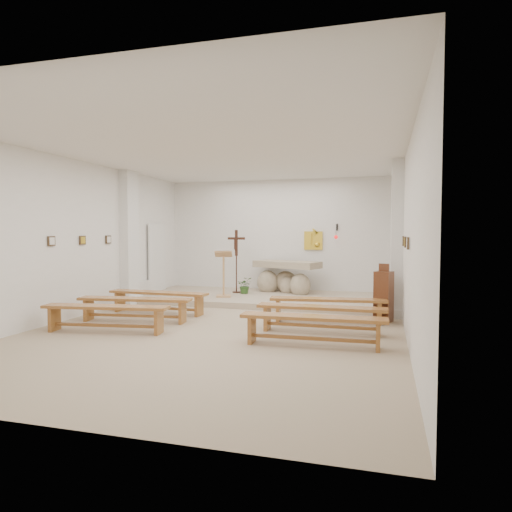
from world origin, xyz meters
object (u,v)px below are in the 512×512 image
(lectern, at_px, (224,273))
(bench_right_second, at_px, (321,313))
(bench_left_front, at_px, (158,297))
(donation_pedestal, at_px, (384,296))
(bench_left_second, at_px, (135,304))
(crucifix_stand, at_px, (236,256))
(bench_right_third, at_px, (313,323))
(bench_left_third, at_px, (106,312))
(bench_right_front, at_px, (328,304))
(altar, at_px, (286,279))

(lectern, relative_size, bench_right_second, 0.53)
(lectern, distance_m, bench_left_front, 2.23)
(donation_pedestal, bearing_deg, bench_left_second, -142.49)
(bench_right_second, bearing_deg, lectern, 134.60)
(lectern, height_order, donation_pedestal, lectern)
(lectern, xyz_separation_m, bench_left_front, (-0.90, -2.00, -0.40))
(crucifix_stand, bearing_deg, bench_right_third, -48.24)
(crucifix_stand, xyz_separation_m, bench_left_front, (-0.96, -2.94, -0.81))
(crucifix_stand, xyz_separation_m, donation_pedestal, (4.12, -2.52, -0.65))
(bench_left_front, distance_m, bench_right_third, 4.47)
(lectern, height_order, bench_right_second, lectern)
(lectern, xyz_separation_m, crucifix_stand, (0.06, 0.93, 0.41))
(crucifix_stand, distance_m, donation_pedestal, 4.87)
(bench_left_front, bearing_deg, bench_right_second, -12.22)
(crucifix_stand, bearing_deg, bench_right_second, -42.07)
(bench_left_third, bearing_deg, bench_left_second, 82.11)
(lectern, distance_m, crucifix_stand, 1.02)
(bench_right_front, xyz_separation_m, bench_left_second, (-3.95, -1.05, 0.00))
(bench_left_front, relative_size, bench_right_third, 1.00)
(altar, xyz_separation_m, bench_right_third, (1.61, -5.49, -0.15))
(crucifix_stand, distance_m, bench_left_third, 5.18)
(lectern, distance_m, bench_right_second, 4.33)
(donation_pedestal, distance_m, bench_right_front, 1.21)
(bench_right_front, distance_m, bench_right_second, 1.05)
(bench_right_front, relative_size, bench_right_second, 1.01)
(altar, height_order, donation_pedestal, donation_pedestal)
(bench_left_front, height_order, bench_left_second, same)
(altar, xyz_separation_m, lectern, (-1.43, -1.39, 0.25))
(bench_left_front, bearing_deg, bench_right_front, 2.62)
(bench_right_front, height_order, bench_left_third, same)
(bench_left_front, height_order, bench_right_third, same)
(bench_left_second, xyz_separation_m, bench_right_third, (3.95, -1.05, 0.00))
(donation_pedestal, relative_size, bench_left_second, 0.50)
(altar, relative_size, bench_right_front, 0.85)
(bench_right_second, bearing_deg, crucifix_stand, 126.53)
(crucifix_stand, relative_size, bench_right_front, 0.74)
(donation_pedestal, bearing_deg, bench_right_second, -106.17)
(bench_left_front, bearing_deg, altar, 58.15)
(donation_pedestal, xyz_separation_m, bench_right_front, (-1.13, -0.42, -0.16))
(donation_pedestal, bearing_deg, bench_left_front, -153.88)
(bench_left_front, relative_size, bench_right_second, 1.01)
(bench_right_front, height_order, bench_right_second, same)
(bench_right_front, distance_m, bench_left_third, 4.47)
(bench_left_second, height_order, bench_right_third, same)
(donation_pedestal, distance_m, bench_left_front, 5.09)
(bench_right_third, bearing_deg, bench_left_second, 163.49)
(crucifix_stand, height_order, bench_right_third, crucifix_stand)
(bench_right_front, xyz_separation_m, bench_right_second, (-0.00, -1.05, 0.00))
(bench_left_front, height_order, bench_right_front, same)
(lectern, height_order, bench_left_third, lectern)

